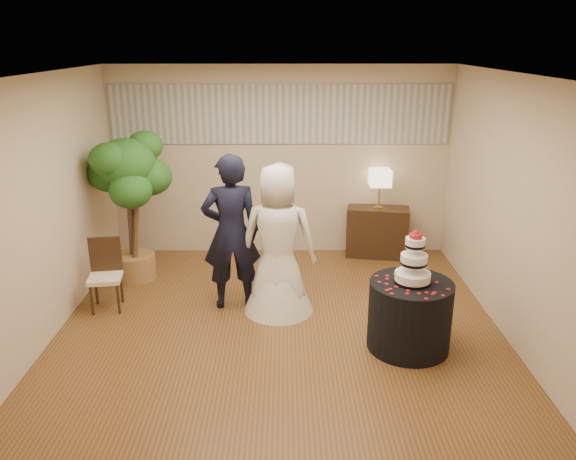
{
  "coord_description": "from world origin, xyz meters",
  "views": [
    {
      "loc": [
        0.06,
        -5.7,
        3.13
      ],
      "look_at": [
        0.1,
        0.4,
        1.05
      ],
      "focal_mm": 35.0,
      "sensor_mm": 36.0,
      "label": 1
    }
  ],
  "objects_px": {
    "cake_table": "(410,315)",
    "ficus_tree": "(130,207)",
    "console": "(377,232)",
    "table_lamp": "(380,189)",
    "groom": "(231,232)",
    "side_chair": "(105,276)",
    "bride": "(278,240)",
    "wedding_cake": "(414,257)"
  },
  "relations": [
    {
      "from": "groom",
      "to": "console",
      "type": "xyz_separation_m",
      "value": [
        2.03,
        1.67,
        -0.57
      ]
    },
    {
      "from": "cake_table",
      "to": "ficus_tree",
      "type": "bearing_deg",
      "value": 151.26
    },
    {
      "from": "groom",
      "to": "side_chair",
      "type": "relative_size",
      "value": 2.2
    },
    {
      "from": "cake_table",
      "to": "console",
      "type": "relative_size",
      "value": 0.96
    },
    {
      "from": "ficus_tree",
      "to": "console",
      "type": "bearing_deg",
      "value": 13.66
    },
    {
      "from": "wedding_cake",
      "to": "table_lamp",
      "type": "height_order",
      "value": "table_lamp"
    },
    {
      "from": "table_lamp",
      "to": "wedding_cake",
      "type": "bearing_deg",
      "value": -91.69
    },
    {
      "from": "cake_table",
      "to": "ficus_tree",
      "type": "xyz_separation_m",
      "value": [
        -3.36,
        1.84,
        0.65
      ]
    },
    {
      "from": "console",
      "to": "ficus_tree",
      "type": "height_order",
      "value": "ficus_tree"
    },
    {
      "from": "bride",
      "to": "cake_table",
      "type": "bearing_deg",
      "value": 153.95
    },
    {
      "from": "groom",
      "to": "ficus_tree",
      "type": "height_order",
      "value": "ficus_tree"
    },
    {
      "from": "ficus_tree",
      "to": "side_chair",
      "type": "xyz_separation_m",
      "value": [
        -0.11,
        -0.92,
        -0.59
      ]
    },
    {
      "from": "cake_table",
      "to": "table_lamp",
      "type": "distance_m",
      "value": 2.77
    },
    {
      "from": "cake_table",
      "to": "table_lamp",
      "type": "bearing_deg",
      "value": 88.31
    },
    {
      "from": "console",
      "to": "table_lamp",
      "type": "height_order",
      "value": "table_lamp"
    },
    {
      "from": "groom",
      "to": "console",
      "type": "height_order",
      "value": "groom"
    },
    {
      "from": "cake_table",
      "to": "table_lamp",
      "type": "relative_size",
      "value": 1.5
    },
    {
      "from": "bride",
      "to": "console",
      "type": "bearing_deg",
      "value": -122.92
    },
    {
      "from": "bride",
      "to": "cake_table",
      "type": "distance_m",
      "value": 1.73
    },
    {
      "from": "ficus_tree",
      "to": "side_chair",
      "type": "height_order",
      "value": "ficus_tree"
    },
    {
      "from": "bride",
      "to": "side_chair",
      "type": "xyz_separation_m",
      "value": [
        -2.09,
        0.04,
        -0.48
      ]
    },
    {
      "from": "groom",
      "to": "ficus_tree",
      "type": "distance_m",
      "value": 1.64
    },
    {
      "from": "groom",
      "to": "side_chair",
      "type": "distance_m",
      "value": 1.61
    },
    {
      "from": "bride",
      "to": "ficus_tree",
      "type": "height_order",
      "value": "ficus_tree"
    },
    {
      "from": "bride",
      "to": "ficus_tree",
      "type": "distance_m",
      "value": 2.2
    },
    {
      "from": "groom",
      "to": "cake_table",
      "type": "distance_m",
      "value": 2.27
    },
    {
      "from": "groom",
      "to": "cake_table",
      "type": "relative_size",
      "value": 2.19
    },
    {
      "from": "cake_table",
      "to": "bride",
      "type": "bearing_deg",
      "value": 147.67
    },
    {
      "from": "cake_table",
      "to": "wedding_cake",
      "type": "relative_size",
      "value": 1.51
    },
    {
      "from": "groom",
      "to": "ficus_tree",
      "type": "bearing_deg",
      "value": -40.69
    },
    {
      "from": "bride",
      "to": "side_chair",
      "type": "bearing_deg",
      "value": 5.15
    },
    {
      "from": "side_chair",
      "to": "table_lamp",
      "type": "bearing_deg",
      "value": 18.31
    },
    {
      "from": "bride",
      "to": "table_lamp",
      "type": "relative_size",
      "value": 3.13
    },
    {
      "from": "cake_table",
      "to": "console",
      "type": "height_order",
      "value": "console"
    },
    {
      "from": "console",
      "to": "side_chair",
      "type": "height_order",
      "value": "side_chair"
    },
    {
      "from": "console",
      "to": "side_chair",
      "type": "bearing_deg",
      "value": -143.93
    },
    {
      "from": "console",
      "to": "table_lamp",
      "type": "relative_size",
      "value": 1.56
    },
    {
      "from": "console",
      "to": "cake_table",
      "type": "bearing_deg",
      "value": -81.95
    },
    {
      "from": "bride",
      "to": "wedding_cake",
      "type": "distance_m",
      "value": 1.65
    },
    {
      "from": "cake_table",
      "to": "side_chair",
      "type": "distance_m",
      "value": 3.6
    },
    {
      "from": "wedding_cake",
      "to": "ficus_tree",
      "type": "xyz_separation_m",
      "value": [
        -3.36,
        1.84,
        -0.02
      ]
    },
    {
      "from": "wedding_cake",
      "to": "table_lamp",
      "type": "distance_m",
      "value": 2.68
    }
  ]
}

